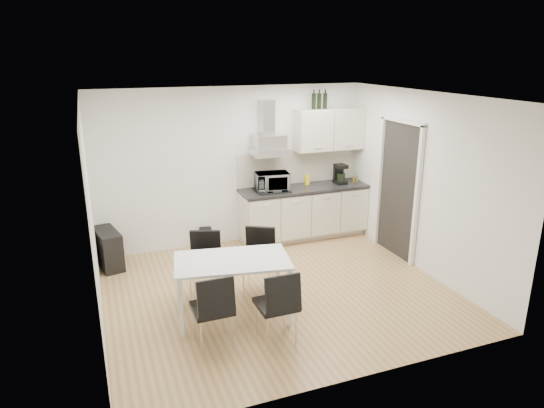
{
  "coord_description": "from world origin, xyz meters",
  "views": [
    {
      "loc": [
        -2.18,
        -5.51,
        3.11
      ],
      "look_at": [
        0.09,
        0.45,
        1.1
      ],
      "focal_mm": 32.0,
      "sensor_mm": 36.0,
      "label": 1
    }
  ],
  "objects_px": {
    "kitchenette": "(305,191)",
    "guitar_amp": "(108,249)",
    "chair_near_left": "(212,309)",
    "dining_table": "(232,266)",
    "floor_speaker": "(206,237)",
    "chair_far_left": "(205,267)",
    "chair_near_right": "(276,305)",
    "chair_far_right": "(258,262)"
  },
  "relations": [
    {
      "from": "chair_near_right",
      "to": "guitar_amp",
      "type": "xyz_separation_m",
      "value": [
        -1.64,
        2.74,
        -0.15
      ]
    },
    {
      "from": "chair_near_left",
      "to": "chair_near_right",
      "type": "distance_m",
      "value": 0.7
    },
    {
      "from": "guitar_amp",
      "to": "chair_far_left",
      "type": "bearing_deg",
      "value": -64.5
    },
    {
      "from": "dining_table",
      "to": "chair_near_left",
      "type": "bearing_deg",
      "value": -116.67
    },
    {
      "from": "chair_far_left",
      "to": "chair_near_left",
      "type": "bearing_deg",
      "value": 100.2
    },
    {
      "from": "chair_far_left",
      "to": "chair_far_right",
      "type": "xyz_separation_m",
      "value": [
        0.7,
        -0.11,
        0.0
      ]
    },
    {
      "from": "chair_far_left",
      "to": "floor_speaker",
      "type": "height_order",
      "value": "chair_far_left"
    },
    {
      "from": "chair_far_left",
      "to": "chair_near_right",
      "type": "distance_m",
      "value": 1.36
    },
    {
      "from": "chair_near_right",
      "to": "chair_far_left",
      "type": "bearing_deg",
      "value": 111.34
    },
    {
      "from": "kitchenette",
      "to": "floor_speaker",
      "type": "relative_size",
      "value": 7.81
    },
    {
      "from": "chair_far_left",
      "to": "chair_far_right",
      "type": "distance_m",
      "value": 0.71
    },
    {
      "from": "chair_near_right",
      "to": "floor_speaker",
      "type": "height_order",
      "value": "chair_near_right"
    },
    {
      "from": "dining_table",
      "to": "guitar_amp",
      "type": "relative_size",
      "value": 2.01
    },
    {
      "from": "floor_speaker",
      "to": "guitar_amp",
      "type": "bearing_deg",
      "value": -162.17
    },
    {
      "from": "dining_table",
      "to": "chair_far_right",
      "type": "bearing_deg",
      "value": 53.09
    },
    {
      "from": "dining_table",
      "to": "floor_speaker",
      "type": "height_order",
      "value": "dining_table"
    },
    {
      "from": "dining_table",
      "to": "guitar_amp",
      "type": "height_order",
      "value": "dining_table"
    },
    {
      "from": "dining_table",
      "to": "chair_near_left",
      "type": "xyz_separation_m",
      "value": [
        -0.38,
        -0.52,
        -0.23
      ]
    },
    {
      "from": "chair_near_left",
      "to": "guitar_amp",
      "type": "bearing_deg",
      "value": 110.06
    },
    {
      "from": "floor_speaker",
      "to": "chair_near_right",
      "type": "bearing_deg",
      "value": -79.61
    },
    {
      "from": "chair_near_left",
      "to": "chair_near_right",
      "type": "relative_size",
      "value": 1.0
    },
    {
      "from": "dining_table",
      "to": "chair_near_right",
      "type": "height_order",
      "value": "chair_near_right"
    },
    {
      "from": "chair_far_left",
      "to": "chair_near_left",
      "type": "height_order",
      "value": "same"
    },
    {
      "from": "dining_table",
      "to": "chair_far_right",
      "type": "height_order",
      "value": "chair_far_right"
    },
    {
      "from": "chair_far_left",
      "to": "chair_near_right",
      "type": "height_order",
      "value": "same"
    },
    {
      "from": "guitar_amp",
      "to": "chair_far_right",
      "type": "bearing_deg",
      "value": -52.85
    },
    {
      "from": "chair_far_right",
      "to": "floor_speaker",
      "type": "xyz_separation_m",
      "value": [
        -0.29,
        1.84,
        -0.28
      ]
    },
    {
      "from": "kitchenette",
      "to": "dining_table",
      "type": "bearing_deg",
      "value": -132.12
    },
    {
      "from": "chair_near_left",
      "to": "chair_near_right",
      "type": "bearing_deg",
      "value": -14.38
    },
    {
      "from": "dining_table",
      "to": "chair_near_right",
      "type": "distance_m",
      "value": 0.78
    },
    {
      "from": "dining_table",
      "to": "chair_far_left",
      "type": "bearing_deg",
      "value": 119.9
    },
    {
      "from": "kitchenette",
      "to": "guitar_amp",
      "type": "xyz_separation_m",
      "value": [
        -3.27,
        -0.08,
        -0.54
      ]
    },
    {
      "from": "chair_far_right",
      "to": "floor_speaker",
      "type": "height_order",
      "value": "chair_far_right"
    },
    {
      "from": "kitchenette",
      "to": "chair_near_left",
      "type": "relative_size",
      "value": 2.86
    },
    {
      "from": "kitchenette",
      "to": "guitar_amp",
      "type": "bearing_deg",
      "value": -178.52
    },
    {
      "from": "chair_near_left",
      "to": "chair_near_right",
      "type": "height_order",
      "value": "same"
    },
    {
      "from": "chair_near_left",
      "to": "guitar_amp",
      "type": "xyz_separation_m",
      "value": [
        -0.96,
        2.57,
        -0.15
      ]
    },
    {
      "from": "kitchenette",
      "to": "floor_speaker",
      "type": "height_order",
      "value": "kitchenette"
    },
    {
      "from": "guitar_amp",
      "to": "floor_speaker",
      "type": "bearing_deg",
      "value": -2.86
    },
    {
      "from": "kitchenette",
      "to": "guitar_amp",
      "type": "distance_m",
      "value": 3.32
    },
    {
      "from": "chair_near_left",
      "to": "dining_table",
      "type": "bearing_deg",
      "value": 53.06
    },
    {
      "from": "dining_table",
      "to": "chair_near_left",
      "type": "relative_size",
      "value": 1.67
    }
  ]
}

